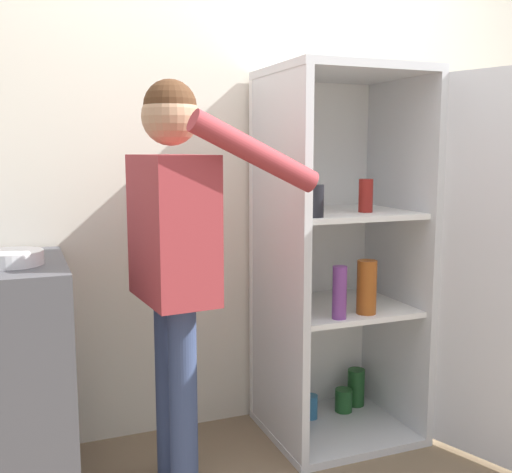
{
  "coord_description": "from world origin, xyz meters",
  "views": [
    {
      "loc": [
        -1.04,
        -1.73,
        1.33
      ],
      "look_at": [
        -0.1,
        0.63,
        0.96
      ],
      "focal_mm": 42.0,
      "sensor_mm": 36.0,
      "label": 1
    }
  ],
  "objects": [
    {
      "name": "person",
      "position": [
        -0.51,
        0.44,
        1.0
      ],
      "size": [
        0.64,
        0.55,
        1.58
      ],
      "color": "#384770",
      "rests_on": "ground_plane"
    },
    {
      "name": "bowl",
      "position": [
        -1.08,
        0.55,
        0.95
      ],
      "size": [
        0.22,
        0.22,
        0.05
      ],
      "color": "white",
      "rests_on": "counter"
    },
    {
      "name": "refrigerator",
      "position": [
        0.42,
        0.54,
        0.83
      ],
      "size": [
        0.92,
        1.22,
        1.68
      ],
      "color": "silver",
      "rests_on": "ground_plane"
    },
    {
      "name": "wall_back",
      "position": [
        0.0,
        0.98,
        1.27
      ],
      "size": [
        7.0,
        0.06,
        2.55
      ],
      "color": "silver",
      "rests_on": "ground_plane"
    }
  ]
}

